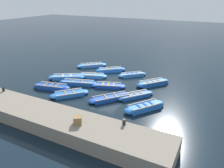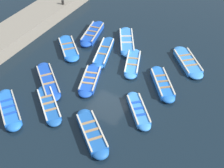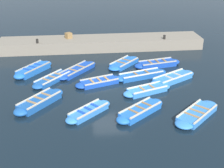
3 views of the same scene
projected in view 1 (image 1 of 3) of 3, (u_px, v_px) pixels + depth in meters
The scene contains 18 objects.
ground_plane at pixel (106, 83), 21.39m from camera, with size 120.00×120.00×0.00m, color black.
boat_far_corner at pixel (92, 76), 22.79m from camera, with size 1.87×3.29×0.38m.
boat_broadside at pixel (52, 87), 20.01m from camera, with size 1.59×3.67×0.44m.
boat_end_of_row at pixel (135, 95), 18.38m from camera, with size 3.16×2.75×0.35m.
boat_outer_left at pixel (111, 98), 17.94m from camera, with size 3.49×3.04×0.37m.
boat_tucked at pixel (78, 83), 20.94m from camera, with size 1.83×3.83×0.40m.
boat_outer_right at pixel (108, 86), 20.34m from camera, with size 1.89×3.34×0.36m.
boat_drifting at pixel (153, 83), 20.82m from camera, with size 3.27×2.87×0.46m.
boat_bow_out at pixel (132, 75), 23.09m from camera, with size 2.58×2.72×0.37m.
boat_stern_in at pixel (145, 107), 16.38m from camera, with size 3.29×2.69×0.47m.
boat_centre at pixel (92, 65), 26.19m from camera, with size 3.14×3.29×0.37m.
boat_near_quay at pixel (111, 70), 24.47m from camera, with size 2.73×3.12×0.43m.
boat_mid_row at pixel (67, 77), 22.39m from camera, with size 2.66×3.64×0.42m.
boat_inner_gap at pixel (69, 94), 18.62m from camera, with size 3.07×2.91×0.38m.
quay_wall at pixel (46, 118), 14.44m from camera, with size 2.62×17.07×0.93m.
bollard_north at pixel (3, 89), 17.20m from camera, with size 0.20×0.20×0.35m, color black.
bollard_mid_north at pixel (124, 122), 12.76m from camera, with size 0.20×0.20×0.35m, color black.
wooden_crate at pixel (78, 120), 12.85m from camera, with size 0.47×0.47×0.47m, color olive.
Camera 1 is at (17.35, 9.63, 8.01)m, focal length 35.00 mm.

